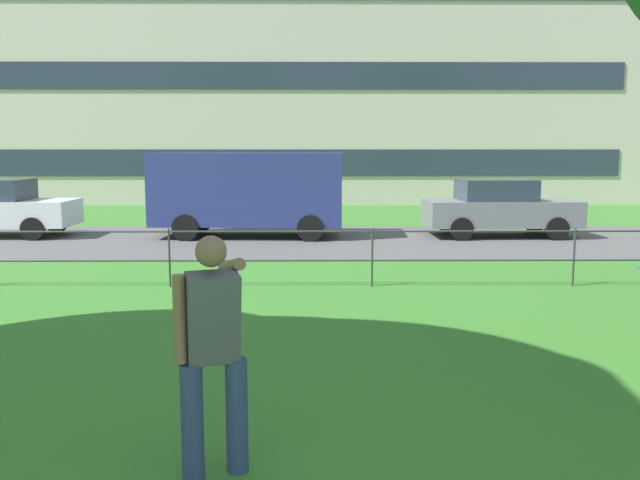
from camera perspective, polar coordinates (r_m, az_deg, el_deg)
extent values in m
cube|color=#565454|center=(16.75, -3.02, -0.04)|extent=(80.00, 6.30, 0.01)
cylinder|color=#333833|center=(11.34, -13.05, -1.53)|extent=(0.04, 0.04, 1.00)
cylinder|color=#333833|center=(11.11, 4.59, -1.54)|extent=(0.04, 0.04, 1.00)
cylinder|color=#333833|center=(11.92, 21.35, -1.42)|extent=(0.04, 0.04, 1.00)
cylinder|color=#333833|center=(11.10, -4.32, -1.81)|extent=(31.04, 0.03, 0.03)
cylinder|color=#333833|center=(11.03, -4.35, 0.75)|extent=(31.04, 0.03, 0.03)
cylinder|color=navy|center=(4.85, -11.13, -15.32)|extent=(0.16, 0.16, 0.85)
cylinder|color=navy|center=(4.90, -7.29, -14.99)|extent=(0.16, 0.16, 0.85)
cube|color=#4C4C51|center=(4.63, -9.40, -6.71)|extent=(0.44, 0.41, 0.66)
sphere|color=brown|center=(4.54, -9.53, -0.99)|extent=(0.22, 0.22, 0.22)
cylinder|color=brown|center=(4.89, -7.78, -2.25)|extent=(0.29, 0.62, 0.21)
cylinder|color=brown|center=(4.60, -12.18, -6.80)|extent=(0.09, 0.09, 0.62)
cylinder|color=black|center=(19.79, -22.07, 1.48)|extent=(0.60, 0.21, 0.60)
cylinder|color=black|center=(18.29, -23.84, 0.90)|extent=(0.60, 0.21, 0.60)
cube|color=navy|center=(17.55, -6.29, 4.51)|extent=(5.07, 2.16, 1.90)
cube|color=#283342|center=(17.37, 0.27, 5.62)|extent=(0.19, 1.67, 0.76)
cylinder|color=black|center=(18.40, -0.59, 1.74)|extent=(0.69, 0.27, 0.68)
cylinder|color=black|center=(16.56, -0.86, 1.05)|extent=(0.69, 0.27, 0.68)
cylinder|color=black|center=(18.81, -10.38, 1.75)|extent=(0.69, 0.27, 0.68)
cylinder|color=black|center=(17.01, -11.69, 1.07)|extent=(0.69, 0.27, 0.68)
cube|color=slate|center=(18.16, 15.50, 2.32)|extent=(4.04, 1.78, 0.68)
cube|color=#2D3847|center=(18.07, 15.12, 4.28)|extent=(1.93, 1.56, 0.56)
cylinder|color=black|center=(19.35, 18.27, 1.53)|extent=(0.60, 0.21, 0.60)
cylinder|color=black|center=(17.85, 20.03, 0.94)|extent=(0.60, 0.21, 0.60)
cylinder|color=black|center=(18.65, 11.09, 1.55)|extent=(0.60, 0.21, 0.60)
cylinder|color=black|center=(17.09, 12.28, 0.95)|extent=(0.60, 0.21, 0.60)
cube|color=beige|center=(35.42, -6.75, 18.55)|extent=(39.14, 14.41, 17.77)
cube|color=#283342|center=(27.63, -8.14, 6.72)|extent=(32.88, 0.06, 1.10)
cube|color=#283342|center=(27.79, -8.29, 14.06)|extent=(32.88, 0.06, 1.10)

